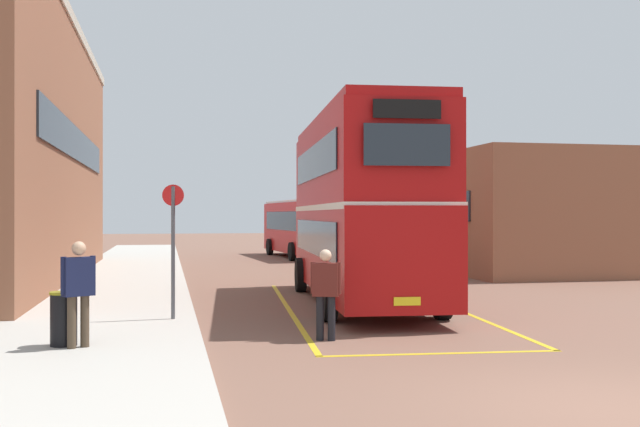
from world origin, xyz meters
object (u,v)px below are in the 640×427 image
pedestrian_waiting_near (78,286)px  bus_stop_sign (173,238)px  single_deck_bus (304,227)px  litter_bin (64,319)px  double_decker_bus (361,205)px  pedestrian_boarding (326,288)px

pedestrian_waiting_near → bus_stop_sign: (1.52, 3.03, 0.66)m
single_deck_bus → bus_stop_sign: bearing=-106.8°
single_deck_bus → pedestrian_waiting_near: 27.62m
single_deck_bus → litter_bin: size_ratio=10.52×
litter_bin → bus_stop_sign: size_ratio=0.32×
pedestrian_waiting_near → litter_bin: size_ratio=1.94×
double_decker_bus → litter_bin: (-6.50, -5.66, -1.93)m
double_decker_bus → bus_stop_sign: (-4.73, -2.87, -0.72)m
pedestrian_boarding → pedestrian_waiting_near: bearing=-171.2°
pedestrian_boarding → pedestrian_waiting_near: (-4.20, -0.65, 0.18)m
double_decker_bus → single_deck_bus: double_decker_bus is taller
double_decker_bus → bus_stop_sign: double_decker_bus is taller
double_decker_bus → pedestrian_waiting_near: bearing=-136.6°
single_deck_bus → pedestrian_boarding: single_deck_bus is taller
bus_stop_sign → litter_bin: bearing=-122.4°
single_deck_bus → litter_bin: 27.48m
pedestrian_waiting_near → single_deck_bus: bearing=72.0°
single_deck_bus → pedestrian_waiting_near: size_ratio=5.42×
double_decker_bus → single_deck_bus: size_ratio=1.08×
pedestrian_waiting_near → litter_bin: 0.65m
single_deck_bus → litter_bin: bearing=-108.7°
litter_bin → double_decker_bus: bearing=41.0°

